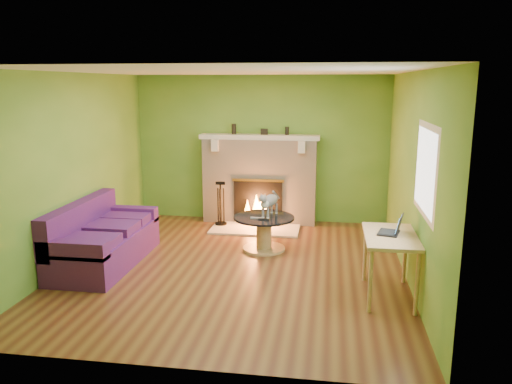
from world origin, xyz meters
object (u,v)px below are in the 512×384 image
Objects in this scene: coffee_table at (264,231)px; cat at (270,203)px; sofa at (101,240)px; desk at (390,242)px.

cat is at bearing 32.01° from coffee_table.
sofa is 3.86m from desk.
cat is (-1.58, 1.51, 0.04)m from desk.
desk is 1.65× the size of cat.
cat is (2.23, 0.96, 0.37)m from sofa.
sofa is 2.12× the size of coffee_table.
cat reaches higher than sofa.
desk reaches higher than coffee_table.
desk is (3.81, -0.55, 0.33)m from sofa.
cat reaches higher than desk.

